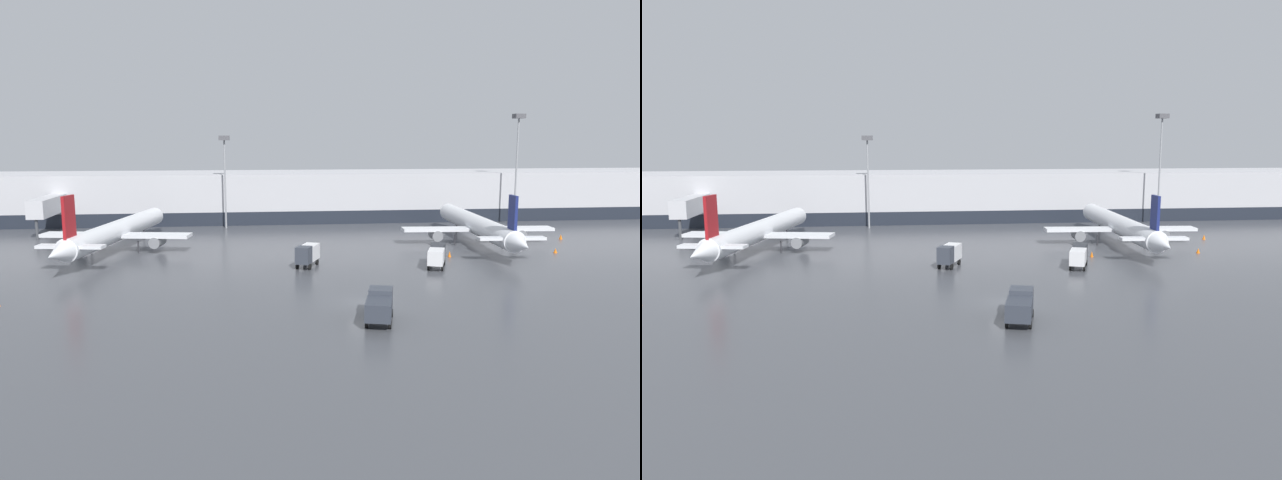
# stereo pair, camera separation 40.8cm
# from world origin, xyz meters

# --- Properties ---
(ground_plane) EXTENTS (320.00, 320.00, 0.00)m
(ground_plane) POSITION_xyz_m (0.00, 0.00, 0.00)
(ground_plane) COLOR #424449
(terminal_building) EXTENTS (160.00, 29.02, 9.00)m
(terminal_building) POSITION_xyz_m (-0.18, 61.93, 4.49)
(terminal_building) COLOR #B2B2B7
(terminal_building) RESTS_ON ground_plane
(parked_jet_0) EXTENTS (22.24, 39.14, 8.44)m
(parked_jet_0) POSITION_xyz_m (22.77, 30.59, 2.74)
(parked_jet_0) COLOR silver
(parked_jet_0) RESTS_ON ground_plane
(parked_jet_1) EXTENTS (20.52, 38.55, 9.00)m
(parked_jet_1) POSITION_xyz_m (-28.52, 30.07, 2.82)
(parked_jet_1) COLOR silver
(parked_jet_1) RESTS_ON ground_plane
(service_truck_1) EXTENTS (3.48, 5.94, 2.56)m
(service_truck_1) POSITION_xyz_m (0.28, -6.37, 1.49)
(service_truck_1) COLOR #2D333D
(service_truck_1) RESTS_ON ground_plane
(service_truck_2) EXTENTS (3.58, 5.65, 2.65)m
(service_truck_2) POSITION_xyz_m (11.79, 14.77, 1.56)
(service_truck_2) COLOR silver
(service_truck_2) RESTS_ON ground_plane
(service_truck_3) EXTENTS (3.44, 5.15, 2.72)m
(service_truck_3) POSITION_xyz_m (-3.59, 17.09, 1.63)
(service_truck_3) COLOR silver
(service_truck_3) RESTS_ON ground_plane
(traffic_cone_0) EXTENTS (0.49, 0.49, 0.77)m
(traffic_cone_0) POSITION_xyz_m (37.12, 33.10, 0.38)
(traffic_cone_0) COLOR orange
(traffic_cone_0) RESTS_ON ground_plane
(traffic_cone_1) EXTENTS (0.43, 0.43, 0.77)m
(traffic_cone_1) POSITION_xyz_m (15.53, 21.21, 0.39)
(traffic_cone_1) COLOR orange
(traffic_cone_1) RESTS_ON ground_plane
(traffic_cone_3) EXTENTS (0.51, 0.51, 0.64)m
(traffic_cone_3) POSITION_xyz_m (30.73, 22.31, 0.32)
(traffic_cone_3) COLOR orange
(traffic_cone_3) RESTS_ON ground_plane
(apron_light_mast_0) EXTENTS (1.80, 1.80, 19.55)m
(apron_light_mast_0) POSITION_xyz_m (36.78, 49.53, 15.29)
(apron_light_mast_0) COLOR gray
(apron_light_mast_0) RESTS_ON ground_plane
(apron_light_mast_2) EXTENTS (1.80, 1.80, 15.78)m
(apron_light_mast_2) POSITION_xyz_m (-14.39, 51.23, 12.68)
(apron_light_mast_2) COLOR gray
(apron_light_mast_2) RESTS_ON ground_plane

